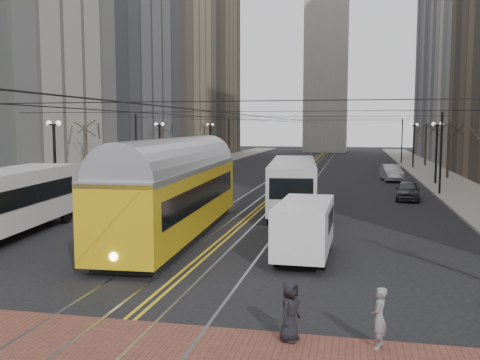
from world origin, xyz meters
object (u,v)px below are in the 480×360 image
at_px(streetcar, 176,199).
at_px(sedan_silver, 391,173).
at_px(cargo_van, 304,231).
at_px(pedestrian_b, 379,318).
at_px(rear_bus, 293,186).
at_px(sedan_grey, 408,190).
at_px(pedestrian_a, 290,311).

bearing_deg(streetcar, sedan_silver, 65.03).
xyz_separation_m(cargo_van, pedestrian_b, (2.64, -8.67, -0.41)).
distance_m(rear_bus, sedan_grey, 10.56).
bearing_deg(sedan_grey, pedestrian_b, -91.53).
distance_m(pedestrian_a, pedestrian_b, 2.21).
bearing_deg(rear_bus, pedestrian_b, -83.41).
xyz_separation_m(cargo_van, sedan_grey, (5.93, 19.46, -0.48)).
xyz_separation_m(sedan_grey, pedestrian_b, (-3.28, -28.13, 0.07)).
xyz_separation_m(cargo_van, pedestrian_a, (0.43, -8.67, -0.39)).
bearing_deg(streetcar, pedestrian_a, -62.00).
bearing_deg(pedestrian_b, sedan_silver, -170.15).
height_order(sedan_silver, pedestrian_b, sedan_silver).
xyz_separation_m(rear_bus, sedan_grey, (7.81, 7.04, -0.92)).
distance_m(streetcar, pedestrian_b, 15.22).
relative_size(streetcar, sedan_grey, 3.81).
xyz_separation_m(cargo_van, sedan_silver, (5.67, 33.81, -0.38)).
bearing_deg(cargo_van, streetcar, 155.09).
xyz_separation_m(streetcar, rear_bus, (4.83, 9.14, -0.25)).
height_order(rear_bus, cargo_van, rear_bus).
bearing_deg(cargo_van, sedan_silver, 81.59).
relative_size(streetcar, cargo_van, 2.97).
distance_m(cargo_van, pedestrian_a, 8.69).
bearing_deg(pedestrian_a, pedestrian_b, -71.50).
relative_size(cargo_van, sedan_grey, 1.28).
distance_m(rear_bus, cargo_van, 12.57).
bearing_deg(sedan_silver, pedestrian_b, -100.57).
relative_size(sedan_grey, sedan_silver, 0.86).
bearing_deg(pedestrian_a, sedan_silver, 11.47).
bearing_deg(streetcar, cargo_van, -28.90).
height_order(pedestrian_a, pedestrian_b, pedestrian_a).
xyz_separation_m(streetcar, sedan_silver, (12.39, 30.53, -1.08)).
height_order(streetcar, rear_bus, streetcar).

